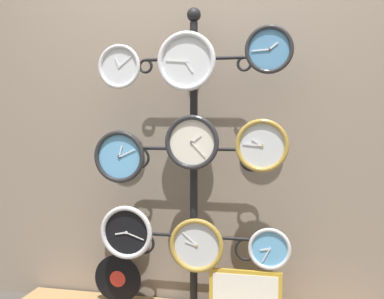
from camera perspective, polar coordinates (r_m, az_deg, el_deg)
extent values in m
cube|color=gray|center=(2.77, 0.91, 8.11)|extent=(4.40, 0.04, 2.80)
cylinder|color=black|center=(2.63, 0.23, -2.93)|extent=(0.04, 0.04, 1.73)
sphere|color=black|center=(2.67, 0.23, 16.74)|extent=(0.08, 0.08, 0.08)
cylinder|color=black|center=(2.66, -2.89, 11.36)|extent=(0.29, 0.02, 0.02)
torus|color=black|center=(2.70, -5.91, 10.48)|extent=(0.09, 0.02, 0.09)
cylinder|color=black|center=(2.60, 3.42, 11.51)|extent=(0.29, 0.02, 0.02)
torus|color=black|center=(2.58, 6.65, 10.75)|extent=(0.09, 0.02, 0.09)
cylinder|color=black|center=(2.65, -3.32, 0.14)|extent=(0.34, 0.02, 0.02)
torus|color=black|center=(2.71, -6.74, -1.05)|extent=(0.13, 0.02, 0.13)
cylinder|color=black|center=(2.58, 3.87, 0.02)|extent=(0.34, 0.02, 0.02)
torus|color=black|center=(2.57, 7.56, -1.34)|extent=(0.13, 0.02, 0.13)
cylinder|color=black|center=(2.74, -3.01, -10.77)|extent=(0.31, 0.02, 0.02)
torus|color=black|center=(2.80, -6.13, -11.74)|extent=(0.14, 0.02, 0.14)
cylinder|color=black|center=(2.68, 3.53, -11.12)|extent=(0.31, 0.02, 0.02)
torus|color=black|center=(2.68, 6.88, -12.49)|extent=(0.14, 0.02, 0.14)
cylinder|color=silver|center=(2.67, -9.13, 10.33)|extent=(0.23, 0.02, 0.23)
torus|color=silver|center=(2.66, -9.25, 10.36)|extent=(0.26, 0.02, 0.26)
cylinder|color=silver|center=(2.66, -9.25, 10.36)|extent=(0.01, 0.01, 0.01)
cube|color=silver|center=(2.67, -9.49, 10.89)|extent=(0.03, 0.00, 0.05)
cube|color=silver|center=(2.65, -8.55, 11.01)|extent=(0.08, 0.00, 0.06)
cylinder|color=silver|center=(2.52, -0.65, 11.12)|extent=(0.30, 0.02, 0.30)
torus|color=silver|center=(2.50, -0.74, 11.16)|extent=(0.33, 0.03, 0.33)
cylinder|color=silver|center=(2.50, -0.73, 11.16)|extent=(0.02, 0.01, 0.02)
cube|color=silver|center=(2.50, -0.28, 10.49)|extent=(0.05, 0.00, 0.07)
cube|color=silver|center=(2.52, -2.06, 11.23)|extent=(0.12, 0.00, 0.02)
cylinder|color=#4C84B2|center=(2.50, 9.78, 12.38)|extent=(0.24, 0.02, 0.24)
torus|color=#262628|center=(2.48, 9.76, 12.43)|extent=(0.26, 0.02, 0.26)
cylinder|color=#262628|center=(2.48, 9.76, 12.43)|extent=(0.01, 0.01, 0.01)
cube|color=silver|center=(2.48, 10.30, 12.82)|extent=(0.05, 0.00, 0.04)
cube|color=silver|center=(2.48, 8.67, 12.38)|extent=(0.09, 0.00, 0.01)
cylinder|color=#60A8DB|center=(2.65, -9.12, -0.88)|extent=(0.28, 0.02, 0.28)
torus|color=#262628|center=(2.63, -9.24, -0.91)|extent=(0.31, 0.03, 0.31)
cylinder|color=#262628|center=(2.63, -9.23, -0.91)|extent=(0.02, 0.01, 0.02)
cube|color=silver|center=(2.63, -9.06, -0.21)|extent=(0.03, 0.00, 0.07)
cube|color=silver|center=(2.61, -8.24, -0.44)|extent=(0.10, 0.00, 0.05)
cylinder|color=silver|center=(2.52, 0.04, 0.92)|extent=(0.28, 0.02, 0.28)
torus|color=#262628|center=(2.51, -0.03, 0.90)|extent=(0.31, 0.03, 0.31)
cylinder|color=#262628|center=(2.51, -0.03, 0.90)|extent=(0.02, 0.01, 0.02)
cube|color=silver|center=(2.50, 0.56, 1.38)|extent=(0.06, 0.00, 0.05)
cube|color=silver|center=(2.50, 0.82, -0.01)|extent=(0.08, 0.00, 0.08)
cylinder|color=silver|center=(2.46, 8.88, 0.51)|extent=(0.26, 0.02, 0.26)
torus|color=#A58438|center=(2.44, 8.86, 0.49)|extent=(0.29, 0.03, 0.29)
cylinder|color=#A58438|center=(2.44, 8.87, 0.49)|extent=(0.02, 0.01, 0.02)
cube|color=silver|center=(2.44, 8.25, 0.90)|extent=(0.06, 0.00, 0.04)
cube|color=silver|center=(2.44, 7.67, 0.62)|extent=(0.10, 0.00, 0.02)
cylinder|color=black|center=(2.70, -8.24, -10.31)|extent=(0.29, 0.02, 0.29)
torus|color=silver|center=(2.69, -8.36, -10.39)|extent=(0.32, 0.03, 0.32)
cylinder|color=silver|center=(2.69, -8.35, -10.39)|extent=(0.02, 0.01, 0.02)
cube|color=silver|center=(2.70, -9.05, -10.47)|extent=(0.07, 0.00, 0.02)
cube|color=silver|center=(2.67, -7.28, -10.87)|extent=(0.11, 0.00, 0.04)
cylinder|color=silver|center=(2.61, 0.63, -12.02)|extent=(0.28, 0.02, 0.28)
torus|color=#A58438|center=(2.60, 0.56, -12.12)|extent=(0.31, 0.03, 0.31)
cylinder|color=#A58438|center=(2.60, 0.56, -12.11)|extent=(0.02, 0.01, 0.02)
cube|color=silver|center=(2.60, -0.16, -11.85)|extent=(0.07, 0.00, 0.03)
cube|color=silver|center=(2.59, -0.37, -11.29)|extent=(0.09, 0.00, 0.08)
cylinder|color=#60A8DB|center=(2.58, 9.83, -12.25)|extent=(0.22, 0.02, 0.22)
torus|color=silver|center=(2.57, 9.81, -12.35)|extent=(0.24, 0.02, 0.24)
cylinder|color=silver|center=(2.57, 9.81, -12.35)|extent=(0.01, 0.01, 0.01)
cube|color=silver|center=(2.57, 9.23, -12.43)|extent=(0.05, 0.00, 0.02)
cube|color=silver|center=(2.58, 9.35, -13.14)|extent=(0.05, 0.00, 0.08)
cylinder|color=black|center=(2.92, -9.41, -15.88)|extent=(0.30, 0.01, 0.30)
cylinder|color=red|center=(2.92, -9.44, -15.91)|extent=(0.10, 0.00, 0.10)
cube|color=gold|center=(2.67, 6.77, -17.96)|extent=(0.41, 0.02, 0.29)
cube|color=white|center=(2.66, 6.75, -18.05)|extent=(0.36, 0.00, 0.25)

